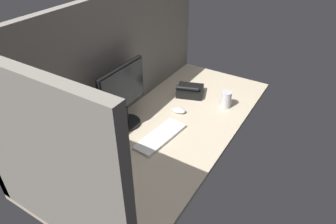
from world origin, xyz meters
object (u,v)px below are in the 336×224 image
object	(u,v)px
monitor	(123,94)
keyboard	(160,137)
mug_red_plastic	(62,184)
mug_steel	(226,100)
mouse	(179,110)
desk_phone	(190,91)

from	to	relation	value
monitor	keyboard	distance (cm)	34.73
monitor	mug_red_plastic	size ratio (longest dim) A/B	3.25
monitor	mug_steel	world-z (taller)	monitor
keyboard	mouse	xyz separation A→B (cm)	(30.09, 4.10, 0.70)
monitor	mug_steel	bearing A→B (deg)	-42.13
monitor	mug_steel	size ratio (longest dim) A/B	3.37
keyboard	mug_red_plastic	distance (cm)	64.09
mug_steel	mouse	bearing A→B (deg)	133.70
keyboard	mouse	size ratio (longest dim) A/B	3.85
keyboard	desk_phone	distance (cm)	56.47
mug_red_plastic	desk_phone	world-z (taller)	mug_red_plastic
monitor	mouse	bearing A→B (deg)	-38.33
keyboard	desk_phone	xyz separation A→B (cm)	(55.67, 9.21, 2.19)
mug_steel	desk_phone	xyz separation A→B (cm)	(2.04, 29.73, -2.86)
mouse	mug_steel	size ratio (longest dim) A/B	0.79
mug_steel	mug_red_plastic	bearing A→B (deg)	161.79
keyboard	mug_red_plastic	xyz separation A→B (cm)	(-61.47, 17.34, 5.28)
mouse	desk_phone	distance (cm)	26.12
monitor	desk_phone	world-z (taller)	monitor
mouse	monitor	bearing A→B (deg)	132.36
mug_steel	desk_phone	bearing A→B (deg)	86.08
monitor	keyboard	xyz separation A→B (cm)	(-0.73, -27.31, -21.43)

